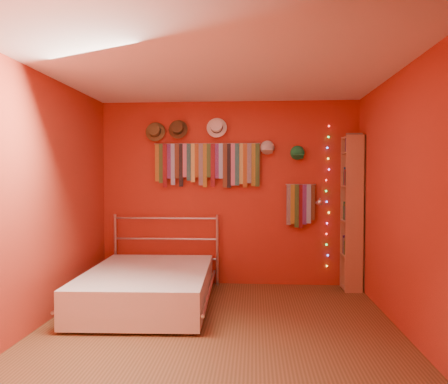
% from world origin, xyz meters
% --- Properties ---
extents(ground, '(3.50, 3.50, 0.00)m').
position_xyz_m(ground, '(0.00, 0.00, 0.00)').
color(ground, brown).
rests_on(ground, ground).
extents(back_wall, '(3.50, 0.02, 2.50)m').
position_xyz_m(back_wall, '(0.00, 1.75, 1.25)').
color(back_wall, maroon).
rests_on(back_wall, ground).
extents(right_wall, '(0.02, 3.50, 2.50)m').
position_xyz_m(right_wall, '(1.75, 0.00, 1.25)').
color(right_wall, maroon).
rests_on(right_wall, ground).
extents(left_wall, '(0.02, 3.50, 2.50)m').
position_xyz_m(left_wall, '(-1.75, 0.00, 1.25)').
color(left_wall, maroon).
rests_on(left_wall, ground).
extents(ceiling, '(3.50, 3.50, 0.02)m').
position_xyz_m(ceiling, '(0.00, 0.00, 2.50)').
color(ceiling, white).
rests_on(ceiling, back_wall).
extents(tie_rack, '(1.45, 0.03, 0.61)m').
position_xyz_m(tie_rack, '(-0.28, 1.68, 1.66)').
color(tie_rack, '#BBBBC0').
rests_on(tie_rack, back_wall).
extents(small_tie_rack, '(0.40, 0.03, 0.60)m').
position_xyz_m(small_tie_rack, '(0.97, 1.69, 1.11)').
color(small_tie_rack, '#BBBBC0').
rests_on(small_tie_rack, back_wall).
extents(fedora_olive, '(0.27, 0.14, 0.26)m').
position_xyz_m(fedora_olive, '(-1.00, 1.66, 2.10)').
color(fedora_olive, brown).
rests_on(fedora_olive, back_wall).
extents(fedora_brown, '(0.26, 0.14, 0.26)m').
position_xyz_m(fedora_brown, '(-0.69, 1.66, 2.13)').
color(fedora_brown, '#483219').
rests_on(fedora_brown, back_wall).
extents(fedora_white, '(0.27, 0.15, 0.27)m').
position_xyz_m(fedora_white, '(-0.16, 1.66, 2.15)').
color(fedora_white, white).
rests_on(fedora_white, back_wall).
extents(cap_white, '(0.18, 0.23, 0.18)m').
position_xyz_m(cap_white, '(0.52, 1.70, 1.87)').
color(cap_white, beige).
rests_on(cap_white, back_wall).
extents(cap_green, '(0.19, 0.23, 0.19)m').
position_xyz_m(cap_green, '(0.92, 1.70, 1.79)').
color(cap_green, '#1C7F3E').
rests_on(cap_green, back_wall).
extents(fairy_lights, '(0.06, 0.02, 1.90)m').
position_xyz_m(fairy_lights, '(1.33, 1.71, 1.21)').
color(fairy_lights, '#FF3333').
rests_on(fairy_lights, back_wall).
extents(reading_lamp, '(0.08, 0.33, 0.10)m').
position_xyz_m(reading_lamp, '(1.19, 1.49, 1.14)').
color(reading_lamp, '#BBBBC0').
rests_on(reading_lamp, back_wall).
extents(bookshelf, '(0.25, 0.34, 2.00)m').
position_xyz_m(bookshelf, '(1.66, 1.53, 1.02)').
color(bookshelf, '#AD6F4E').
rests_on(bookshelf, ground).
extents(bed, '(1.51, 2.01, 0.96)m').
position_xyz_m(bed, '(-0.86, 0.65, 0.22)').
color(bed, '#BBBBC0').
rests_on(bed, ground).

